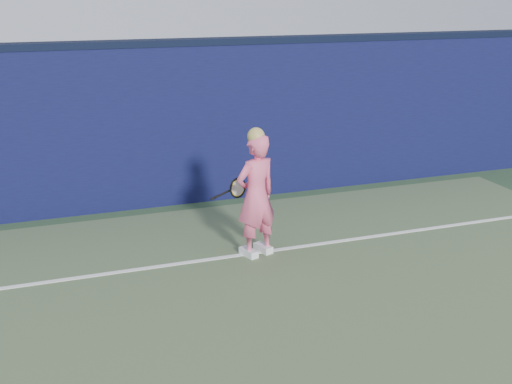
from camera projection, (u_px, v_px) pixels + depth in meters
name	position (u px, v px, depth m)	size (l,w,h in m)	color
backstop_wall	(179.00, 126.00, 10.20)	(24.00, 0.40, 2.50)	#0B0E34
wall_cap	(176.00, 42.00, 9.80)	(24.00, 0.42, 0.10)	black
player	(256.00, 195.00, 8.20)	(0.68, 0.55, 1.70)	#F15E87
racket	(236.00, 189.00, 8.51)	(0.53, 0.16, 0.28)	black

